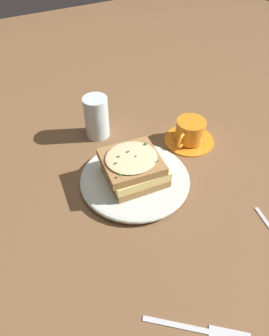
% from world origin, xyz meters
% --- Properties ---
extents(ground_plane, '(2.40, 2.40, 0.00)m').
position_xyz_m(ground_plane, '(0.00, 0.00, 0.00)').
color(ground_plane, brown).
extents(dinner_plate, '(0.25, 0.25, 0.02)m').
position_xyz_m(dinner_plate, '(0.01, 0.00, 0.01)').
color(dinner_plate, silver).
rests_on(dinner_plate, ground_plane).
extents(sandwich, '(0.14, 0.13, 0.07)m').
position_xyz_m(sandwich, '(0.00, 0.00, 0.05)').
color(sandwich, '#A37542').
rests_on(sandwich, dinner_plate).
extents(teacup_with_saucer, '(0.13, 0.13, 0.06)m').
position_xyz_m(teacup_with_saucer, '(0.20, 0.07, 0.03)').
color(teacup_with_saucer, orange).
rests_on(teacup_with_saucer, ground_plane).
extents(water_glass, '(0.06, 0.06, 0.11)m').
position_xyz_m(water_glass, '(-0.00, 0.21, 0.06)').
color(water_glass, silver).
rests_on(water_glass, ground_plane).
extents(fork, '(0.15, 0.12, 0.00)m').
position_xyz_m(fork, '(-0.04, -0.35, 0.00)').
color(fork, silver).
rests_on(fork, ground_plane).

